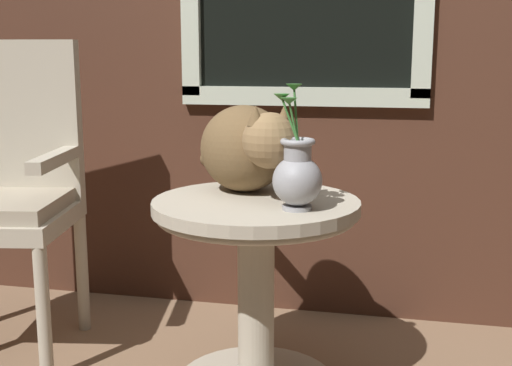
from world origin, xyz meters
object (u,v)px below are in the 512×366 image
at_px(wicker_side_table, 256,264).
at_px(pewter_vase_with_ivy, 297,174).
at_px(cat, 247,148).
at_px(wicker_chair, 6,182).

xyz_separation_m(wicker_side_table, pewter_vase_with_ivy, (0.13, -0.10, 0.29)).
height_order(wicker_side_table, cat, cat).
height_order(wicker_side_table, wicker_chair, wicker_chair).
distance_m(wicker_chair, pewter_vase_with_ivy, 1.08).
height_order(wicker_chair, cat, wicker_chair).
bearing_deg(wicker_chair, cat, -3.35).
xyz_separation_m(wicker_side_table, cat, (-0.05, 0.10, 0.33)).
bearing_deg(wicker_chair, wicker_side_table, -9.41).
distance_m(wicker_chair, cat, 0.88).
bearing_deg(cat, pewter_vase_with_ivy, -46.81).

